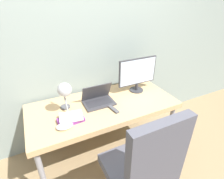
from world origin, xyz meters
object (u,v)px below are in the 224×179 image
object	(u,v)px
monitor	(137,73)
book_stack	(71,118)
desk_lamp	(65,91)
laptop	(98,99)
office_chair	(143,168)
game_controller	(65,126)

from	to	relation	value
monitor	book_stack	distance (m)	0.95
desk_lamp	book_stack	world-z (taller)	desk_lamp
book_stack	laptop	bearing A→B (deg)	27.55
office_chair	game_controller	size ratio (longest dim) A/B	7.67
office_chair	game_controller	bearing A→B (deg)	125.62
desk_lamp	game_controller	size ratio (longest dim) A/B	2.28
monitor	office_chair	xyz separation A→B (m)	(-0.53, -0.92, -0.32)
office_chair	game_controller	xyz separation A→B (m)	(-0.44, 0.61, 0.11)
monitor	book_stack	size ratio (longest dim) A/B	1.99
office_chair	book_stack	world-z (taller)	office_chair
desk_lamp	office_chair	size ratio (longest dim) A/B	0.30
laptop	monitor	distance (m)	0.57
game_controller	monitor	bearing A→B (deg)	17.84
office_chair	book_stack	size ratio (longest dim) A/B	4.63
monitor	office_chair	bearing A→B (deg)	-119.71
laptop	monitor	xyz separation A→B (m)	(0.54, 0.06, 0.19)
monitor	desk_lamp	xyz separation A→B (m)	(-0.89, -0.10, 0.02)
monitor	office_chair	distance (m)	1.11
laptop	monitor	bearing A→B (deg)	6.28
desk_lamp	game_controller	xyz separation A→B (m)	(-0.08, -0.21, -0.24)
monitor	book_stack	xyz separation A→B (m)	(-0.89, -0.24, -0.20)
monitor	office_chair	size ratio (longest dim) A/B	0.43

